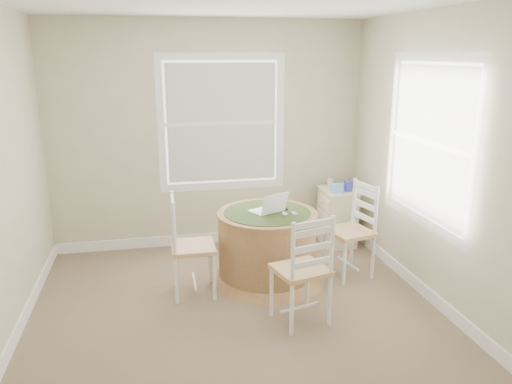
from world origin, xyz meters
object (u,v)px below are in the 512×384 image
object	(u,v)px
chair_left	(193,246)
laptop	(269,209)
chair_right	(349,231)
corner_chest	(337,217)
round_table	(267,243)
chair_near	(301,269)

from	to	relation	value
chair_left	laptop	size ratio (longest dim) A/B	2.40
chair_right	corner_chest	xyz separation A→B (m)	(0.20, 0.86, -0.14)
chair_right	corner_chest	world-z (taller)	chair_right
round_table	corner_chest	size ratio (longest dim) A/B	1.74
round_table	laptop	distance (m)	0.35
chair_left	laptop	world-z (taller)	chair_left
round_table	chair_left	bearing A→B (deg)	-172.51
laptop	round_table	bearing A→B (deg)	14.39
round_table	chair_right	size ratio (longest dim) A/B	1.24
chair_left	chair_right	world-z (taller)	same
round_table	chair_right	world-z (taller)	chair_right
chair_left	laptop	distance (m)	0.83
chair_near	chair_right	distance (m)	1.09
laptop	corner_chest	distance (m)	1.34
round_table	chair_near	bearing A→B (deg)	-89.51
corner_chest	chair_right	bearing A→B (deg)	-102.73
chair_near	chair_left	bearing A→B (deg)	-54.36
chair_near	chair_right	world-z (taller)	same
chair_near	laptop	bearing A→B (deg)	-99.86
chair_left	corner_chest	xyz separation A→B (m)	(1.79, 0.95, -0.14)
chair_near	chair_right	size ratio (longest dim) A/B	1.00
chair_left	chair_right	distance (m)	1.59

